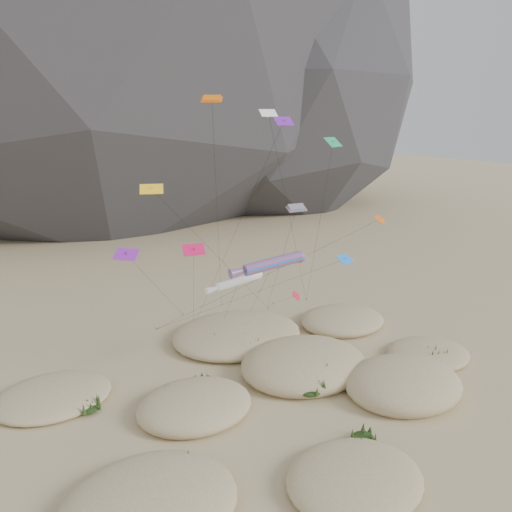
{
  "coord_description": "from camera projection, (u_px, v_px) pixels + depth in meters",
  "views": [
    {
      "loc": [
        -25.13,
        -36.04,
        27.51
      ],
      "look_at": [
        -0.04,
        12.0,
        12.26
      ],
      "focal_mm": 35.0,
      "sensor_mm": 36.0,
      "label": 1
    }
  ],
  "objects": [
    {
      "name": "multi_parafoil",
      "position": [
        296.0,
        209.0,
        57.51
      ],
      "size": [
        4.16,
        12.81,
        17.78
      ],
      "color": "#DD4417",
      "rests_on": "ground"
    },
    {
      "name": "kite_stakes",
      "position": [
        233.0,
        315.0,
        71.14
      ],
      "size": [
        23.92,
        6.61,
        0.3
      ],
      "color": "#3F2D1E",
      "rests_on": "ground"
    },
    {
      "name": "delta_kites",
      "position": [
        267.0,
        203.0,
        55.11
      ],
      "size": [
        33.44,
        22.07,
        28.24
      ],
      "color": "#EC5C0C",
      "rests_on": "ground"
    },
    {
      "name": "ground",
      "position": [
        312.0,
        404.0,
        49.4
      ],
      "size": [
        500.0,
        500.0,
        0.0
      ],
      "primitive_type": "plane",
      "color": "#CCB789",
      "rests_on": "ground"
    },
    {
      "name": "dune_grass",
      "position": [
        291.0,
        383.0,
        51.61
      ],
      "size": [
        42.33,
        29.38,
        1.46
      ],
      "color": "black",
      "rests_on": "ground"
    },
    {
      "name": "rainbow_tube_kite",
      "position": [
        271.0,
        264.0,
        51.52
      ],
      "size": [
        9.92,
        16.4,
        13.75
      ],
      "color": "red",
      "rests_on": "ground"
    },
    {
      "name": "dunes",
      "position": [
        281.0,
        376.0,
        53.2
      ],
      "size": [
        51.19,
        39.8,
        4.06
      ],
      "color": "#CCB789",
      "rests_on": "ground"
    },
    {
      "name": "white_tube_kite",
      "position": [
        236.0,
        282.0,
        54.74
      ],
      "size": [
        7.19,
        11.44,
        10.67
      ],
      "color": "white",
      "rests_on": "ground"
    },
    {
      "name": "orange_parafoil",
      "position": [
        212.0,
        104.0,
        54.42
      ],
      "size": [
        6.97,
        12.78,
        29.74
      ],
      "color": "orange",
      "rests_on": "ground"
    }
  ]
}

